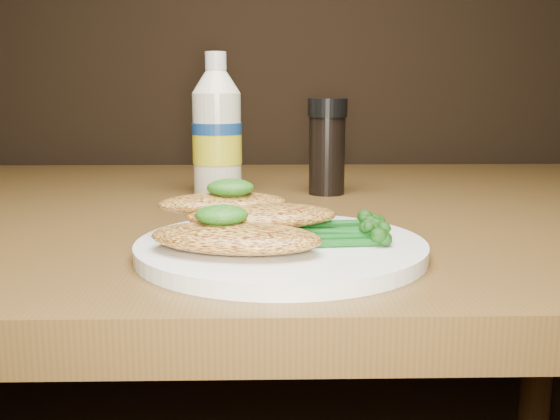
{
  "coord_description": "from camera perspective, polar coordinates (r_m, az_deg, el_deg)",
  "views": [
    {
      "loc": [
        0.03,
        0.28,
        0.89
      ],
      "look_at": [
        0.04,
        0.8,
        0.79
      ],
      "focal_mm": 40.95,
      "sensor_mm": 36.0,
      "label": 1
    }
  ],
  "objects": [
    {
      "name": "chicken_back",
      "position": [
        0.56,
        -5.13,
        0.62
      ],
      "size": [
        0.12,
        0.08,
        0.02
      ],
      "primitive_type": "ellipsoid",
      "rotation": [
        0.0,
        0.0,
        0.17
      ],
      "color": "gold",
      "rests_on": "plate"
    },
    {
      "name": "chicken_mid",
      "position": [
        0.54,
        -1.69,
        -0.5
      ],
      "size": [
        0.13,
        0.07,
        0.02
      ],
      "primitive_type": "ellipsoid",
      "rotation": [
        0.0,
        0.0,
        0.06
      ],
      "color": "gold",
      "rests_on": "plate"
    },
    {
      "name": "mayo_bottle",
      "position": [
        0.84,
        -5.66,
        7.66
      ],
      "size": [
        0.07,
        0.07,
        0.18
      ],
      "primitive_type": null,
      "rotation": [
        0.0,
        0.0,
        0.02
      ],
      "color": "#F1ECCC",
      "rests_on": "dining_table"
    },
    {
      "name": "pesto_back",
      "position": [
        0.56,
        -4.45,
        1.99
      ],
      "size": [
        0.05,
        0.04,
        0.02
      ],
      "primitive_type": "ellipsoid",
      "rotation": [
        0.0,
        0.0,
        -0.13
      ],
      "color": "black",
      "rests_on": "chicken_back"
    },
    {
      "name": "broccolini_bundle",
      "position": [
        0.54,
        4.29,
        -1.66
      ],
      "size": [
        0.13,
        0.1,
        0.02
      ],
      "primitive_type": null,
      "rotation": [
        0.0,
        0.0,
        -0.16
      ],
      "color": "#115118",
      "rests_on": "plate"
    },
    {
      "name": "plate",
      "position": [
        0.53,
        0.08,
        -3.43
      ],
      "size": [
        0.24,
        0.24,
        0.01
      ],
      "primitive_type": "cylinder",
      "color": "white",
      "rests_on": "dining_table"
    },
    {
      "name": "chicken_front",
      "position": [
        0.5,
        -4.0,
        -2.48
      ],
      "size": [
        0.15,
        0.1,
        0.02
      ],
      "primitive_type": "ellipsoid",
      "rotation": [
        0.0,
        0.0,
        -0.23
      ],
      "color": "gold",
      "rests_on": "plate"
    },
    {
      "name": "pepper_grinder",
      "position": [
        0.84,
        4.22,
        5.65
      ],
      "size": [
        0.06,
        0.06,
        0.12
      ],
      "primitive_type": null,
      "rotation": [
        0.0,
        0.0,
        0.19
      ],
      "color": "black",
      "rests_on": "dining_table"
    },
    {
      "name": "pesto_front",
      "position": [
        0.5,
        -5.25,
        -0.46
      ],
      "size": [
        0.05,
        0.05,
        0.02
      ],
      "primitive_type": "ellipsoid",
      "rotation": [
        0.0,
        0.0,
        -0.21
      ],
      "color": "black",
      "rests_on": "chicken_front"
    }
  ]
}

